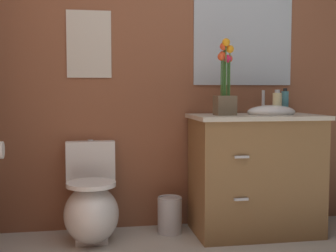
{
  "coord_description": "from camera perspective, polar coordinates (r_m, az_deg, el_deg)",
  "views": [
    {
      "loc": [
        -0.66,
        -1.76,
        1.05
      ],
      "look_at": [
        -0.12,
        1.32,
        0.81
      ],
      "focal_mm": 48.18,
      "sensor_mm": 36.0,
      "label": 1
    }
  ],
  "objects": [
    {
      "name": "wall_back",
      "position": [
        3.57,
        3.99,
        7.6
      ],
      "size": [
        4.11,
        0.05,
        2.5
      ],
      "primitive_type": "cube",
      "color": "brown",
      "rests_on": "ground_plane"
    },
    {
      "name": "toilet",
      "position": [
        3.26,
        -9.68,
        -9.99
      ],
      "size": [
        0.38,
        0.59,
        0.69
      ],
      "color": "white",
      "rests_on": "ground_plane"
    },
    {
      "name": "vanity_cabinet",
      "position": [
        3.41,
        10.99,
        -5.79
      ],
      "size": [
        0.94,
        0.56,
        1.06
      ],
      "color": "brown",
      "rests_on": "ground_plane"
    },
    {
      "name": "flower_vase",
      "position": [
        3.25,
        7.24,
        4.94
      ],
      "size": [
        0.14,
        0.14,
        0.54
      ],
      "color": "brown",
      "rests_on": "vanity_cabinet"
    },
    {
      "name": "soap_bottle",
      "position": [
        3.48,
        13.65,
        2.85
      ],
      "size": [
        0.07,
        0.07,
        0.18
      ],
      "color": "beige",
      "rests_on": "vanity_cabinet"
    },
    {
      "name": "lotion_bottle",
      "position": [
        3.58,
        14.57,
        2.96
      ],
      "size": [
        0.06,
        0.06,
        0.2
      ],
      "color": "teal",
      "rests_on": "vanity_cabinet"
    },
    {
      "name": "trash_bin",
      "position": [
        3.4,
        0.23,
        -11.15
      ],
      "size": [
        0.18,
        0.18,
        0.27
      ],
      "color": "#B7B7BC",
      "rests_on": "ground_plane"
    },
    {
      "name": "wall_poster",
      "position": [
        3.44,
        -9.96,
        10.16
      ],
      "size": [
        0.33,
        0.01,
        0.5
      ],
      "primitive_type": "cube",
      "color": "beige"
    },
    {
      "name": "wall_mirror",
      "position": [
        3.65,
        9.49,
        10.62
      ],
      "size": [
        0.8,
        0.01,
        0.7
      ],
      "primitive_type": "cube",
      "color": "#B2BCC6"
    }
  ]
}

